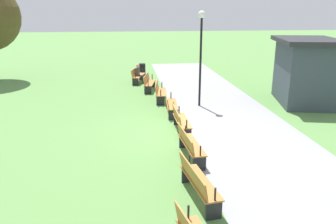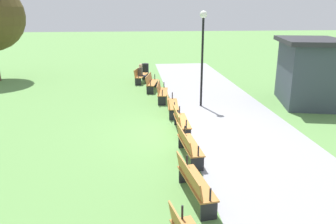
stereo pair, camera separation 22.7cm
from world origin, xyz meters
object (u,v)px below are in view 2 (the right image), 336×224
object	(u,v)px
lamp_post	(203,42)
bench_2	(161,91)
bench_5	(188,144)
bench_1	(151,82)
bench_3	(171,103)
kiosk	(307,71)
bench_0	(140,75)
bench_4	(180,120)
bench_6	(194,182)
person_seated	(142,73)
trash_bin	(145,70)

from	to	relation	value
lamp_post	bench_2	bearing A→B (deg)	-122.74
bench_2	bench_5	world-z (taller)	same
bench_2	lamp_post	distance (m)	3.26
bench_1	bench_3	xyz separation A→B (m)	(4.50, 0.62, 0.00)
bench_5	kiosk	xyz separation A→B (m)	(-5.60, 6.58, 1.10)
bench_0	bench_4	world-z (taller)	same
bench_3	bench_6	distance (m)	6.81
bench_0	bench_1	world-z (taller)	same
bench_0	bench_3	xyz separation A→B (m)	(6.71, 1.16, 0.00)
bench_2	kiosk	world-z (taller)	kiosk
bench_0	bench_4	xyz separation A→B (m)	(8.98, 1.24, 0.00)
bench_0	lamp_post	world-z (taller)	lamp_post
bench_3	kiosk	distance (m)	6.76
bench_0	person_seated	bearing A→B (deg)	41.92
lamp_post	bench_0	bearing A→B (deg)	-154.20
bench_5	lamp_post	world-z (taller)	lamp_post
bench_3	bench_0	bearing A→B (deg)	-166.20
bench_4	kiosk	size ratio (longest dim) A/B	0.41
bench_5	trash_bin	distance (m)	12.95
bench_0	trash_bin	distance (m)	1.72
kiosk	bench_4	bearing A→B (deg)	-50.31
kiosk	person_seated	bearing A→B (deg)	-112.90
bench_4	trash_bin	size ratio (longest dim) A/B	1.98
bench_2	bench_4	size ratio (longest dim) A/B	1.03
bench_2	person_seated	xyz separation A→B (m)	(-4.25, -0.84, 0.16)
bench_6	kiosk	bearing A→B (deg)	131.16
bench_5	bench_1	bearing A→B (deg)	179.98
person_seated	lamp_post	xyz separation A→B (m)	(5.39, 2.61, 2.33)
person_seated	bench_0	bearing A→B (deg)	-138.08
bench_2	bench_0	bearing A→B (deg)	-160.28
bench_2	bench_5	bearing A→B (deg)	9.88
trash_bin	bench_2	bearing A→B (deg)	5.25
bench_2	bench_6	size ratio (longest dim) A/B	1.00
bench_5	kiosk	size ratio (longest dim) A/B	0.42
bench_2	bench_3	world-z (taller)	same
bench_4	lamp_post	world-z (taller)	lamp_post
bench_1	bench_2	bearing A→B (deg)	21.70
bench_5	trash_bin	size ratio (longest dim) A/B	2.01
trash_bin	bench_6	bearing A→B (deg)	2.12
bench_4	trash_bin	bearing A→B (deg)	-175.31
bench_0	kiosk	world-z (taller)	kiosk
bench_0	bench_2	xyz separation A→B (m)	(4.45, 0.93, 0.00)
lamp_post	bench_6	bearing A→B (deg)	-12.58
lamp_post	kiosk	bearing A→B (deg)	89.23
bench_3	person_seated	world-z (taller)	person_seated
bench_1	kiosk	distance (m)	8.06
bench_1	bench_6	world-z (taller)	same
trash_bin	kiosk	world-z (taller)	kiosk
bench_5	person_seated	distance (m)	11.11
kiosk	bench_1	bearing A→B (deg)	-102.95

